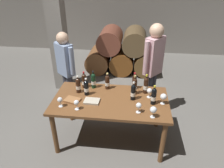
% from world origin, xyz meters
% --- Properties ---
extents(ground_plane, '(14.00, 14.00, 0.00)m').
position_xyz_m(ground_plane, '(0.00, 0.00, 0.00)').
color(ground_plane, '#66635E').
extents(cellar_back_wall, '(10.00, 0.24, 2.80)m').
position_xyz_m(cellar_back_wall, '(0.00, 4.20, 1.40)').
color(cellar_back_wall, gray).
rests_on(cellar_back_wall, ground_plane).
extents(barrel_stack, '(1.86, 0.90, 1.15)m').
position_xyz_m(barrel_stack, '(0.00, 2.60, 0.52)').
color(barrel_stack, brown).
rests_on(barrel_stack, ground_plane).
extents(stone_pillar, '(0.32, 0.32, 2.60)m').
position_xyz_m(stone_pillar, '(-1.30, 1.60, 1.30)').
color(stone_pillar, gray).
rests_on(stone_pillar, ground_plane).
extents(dining_table, '(1.70, 0.90, 0.76)m').
position_xyz_m(dining_table, '(0.00, 0.00, 0.67)').
color(dining_table, brown).
rests_on(dining_table, ground_plane).
extents(wine_bottle_0, '(0.07, 0.07, 0.30)m').
position_xyz_m(wine_bottle_0, '(0.62, -0.04, 0.89)').
color(wine_bottle_0, black).
rests_on(wine_bottle_0, dining_table).
extents(wine_bottle_1, '(0.07, 0.07, 0.29)m').
position_xyz_m(wine_bottle_1, '(0.33, 0.04, 0.89)').
color(wine_bottle_1, black).
rests_on(wine_bottle_1, dining_table).
extents(wine_bottle_2, '(0.07, 0.07, 0.28)m').
position_xyz_m(wine_bottle_2, '(-0.38, 0.10, 0.88)').
color(wine_bottle_2, black).
rests_on(wine_bottle_2, dining_table).
extents(wine_bottle_3, '(0.07, 0.07, 0.28)m').
position_xyz_m(wine_bottle_3, '(-0.52, 0.15, 0.88)').
color(wine_bottle_3, black).
rests_on(wine_bottle_3, dining_table).
extents(wine_bottle_4, '(0.07, 0.07, 0.28)m').
position_xyz_m(wine_bottle_4, '(-0.46, 0.31, 0.88)').
color(wine_bottle_4, black).
rests_on(wine_bottle_4, dining_table).
extents(wine_bottle_5, '(0.07, 0.07, 0.28)m').
position_xyz_m(wine_bottle_5, '(0.34, 0.36, 0.88)').
color(wine_bottle_5, black).
rests_on(wine_bottle_5, dining_table).
extents(wine_bottle_6, '(0.07, 0.07, 0.31)m').
position_xyz_m(wine_bottle_6, '(0.52, 0.25, 0.89)').
color(wine_bottle_6, black).
rests_on(wine_bottle_6, dining_table).
extents(wine_bottle_7, '(0.07, 0.07, 0.32)m').
position_xyz_m(wine_bottle_7, '(0.34, 0.20, 0.90)').
color(wine_bottle_7, black).
rests_on(wine_bottle_7, dining_table).
extents(wine_bottle_8, '(0.07, 0.07, 0.28)m').
position_xyz_m(wine_bottle_8, '(-0.09, 0.31, 0.88)').
color(wine_bottle_8, black).
rests_on(wine_bottle_8, dining_table).
extents(wine_bottle_9, '(0.07, 0.07, 0.29)m').
position_xyz_m(wine_bottle_9, '(-0.31, 0.32, 0.89)').
color(wine_bottle_9, black).
rests_on(wine_bottle_9, dining_table).
extents(wine_glass_0, '(0.07, 0.07, 0.15)m').
position_xyz_m(wine_glass_0, '(-0.67, -0.25, 0.87)').
color(wine_glass_0, white).
rests_on(wine_glass_0, dining_table).
extents(wine_glass_1, '(0.09, 0.09, 0.16)m').
position_xyz_m(wine_glass_1, '(0.75, -0.02, 0.87)').
color(wine_glass_1, white).
rests_on(wine_glass_1, dining_table).
extents(wine_glass_2, '(0.09, 0.09, 0.16)m').
position_xyz_m(wine_glass_2, '(0.59, -0.35, 0.87)').
color(wine_glass_2, white).
rests_on(wine_glass_2, dining_table).
extents(wine_glass_3, '(0.08, 0.08, 0.15)m').
position_xyz_m(wine_glass_3, '(0.41, -0.27, 0.87)').
color(wine_glass_3, white).
rests_on(wine_glass_3, dining_table).
extents(wine_glass_4, '(0.08, 0.08, 0.15)m').
position_xyz_m(wine_glass_4, '(0.57, 0.12, 0.87)').
color(wine_glass_4, white).
rests_on(wine_glass_4, dining_table).
extents(wine_glass_5, '(0.07, 0.07, 0.15)m').
position_xyz_m(wine_glass_5, '(-0.43, -0.29, 0.86)').
color(wine_glass_5, white).
rests_on(wine_glass_5, dining_table).
extents(tasting_notebook, '(0.25, 0.21, 0.03)m').
position_xyz_m(tasting_notebook, '(-0.55, -0.10, 0.77)').
color(tasting_notebook, '#936038').
rests_on(tasting_notebook, dining_table).
extents(leather_ledger, '(0.22, 0.17, 0.03)m').
position_xyz_m(leather_ledger, '(-0.26, -0.09, 0.77)').
color(leather_ledger, '#B2A893').
rests_on(leather_ledger, dining_table).
extents(sommelier_presenting, '(0.35, 0.39, 1.72)m').
position_xyz_m(sommelier_presenting, '(0.64, 0.75, 1.04)').
color(sommelier_presenting, '#383842').
rests_on(sommelier_presenting, ground_plane).
extents(taster_seated_left, '(0.40, 0.34, 1.54)m').
position_xyz_m(taster_seated_left, '(-0.89, 0.72, 0.92)').
color(taster_seated_left, '#383842').
rests_on(taster_seated_left, ground_plane).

